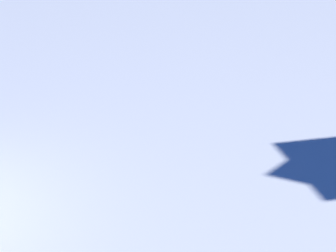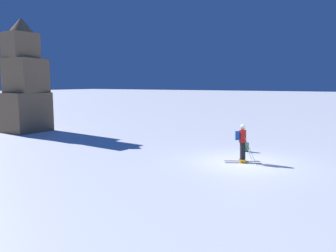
% 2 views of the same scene
% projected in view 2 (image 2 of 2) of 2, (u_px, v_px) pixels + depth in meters
% --- Properties ---
extents(ground_plane, '(300.00, 300.00, 0.00)m').
position_uv_depth(ground_plane, '(242.00, 162.00, 15.73)').
color(ground_plane, white).
extents(skier, '(1.41, 1.72, 1.83)m').
position_uv_depth(skier, '(242.00, 141.00, 15.84)').
color(skier, black).
rests_on(skier, ground).
extents(rock_pillar, '(3.13, 2.75, 8.71)m').
position_uv_depth(rock_pillar, '(25.00, 85.00, 25.41)').
color(rock_pillar, brown).
rests_on(rock_pillar, ground).
extents(spare_backpack, '(0.26, 0.33, 0.50)m').
position_uv_depth(spare_backpack, '(246.00, 147.00, 18.23)').
color(spare_backpack, '#236633').
rests_on(spare_backpack, ground).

